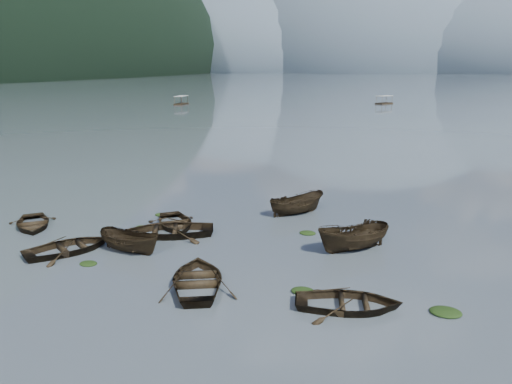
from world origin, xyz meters
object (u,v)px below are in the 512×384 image
(pontoon_centre, at_px, (384,104))
(rowboat_3, at_px, (198,285))
(rowboat_0, at_px, (33,227))
(pontoon_left, at_px, (181,105))

(pontoon_centre, bearing_deg, rowboat_3, -60.66)
(rowboat_0, xyz_separation_m, pontoon_left, (-33.83, 93.23, 0.00))
(pontoon_left, height_order, pontoon_centre, pontoon_left)
(rowboat_0, relative_size, pontoon_left, 0.74)
(rowboat_0, distance_m, rowboat_3, 13.79)
(rowboat_0, height_order, pontoon_centre, pontoon_centre)
(rowboat_0, xyz_separation_m, rowboat_3, (12.95, -4.75, 0.00))
(rowboat_3, xyz_separation_m, pontoon_left, (-46.78, 97.97, 0.00))
(pontoon_left, bearing_deg, rowboat_0, -75.72)
(rowboat_0, height_order, pontoon_left, pontoon_left)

